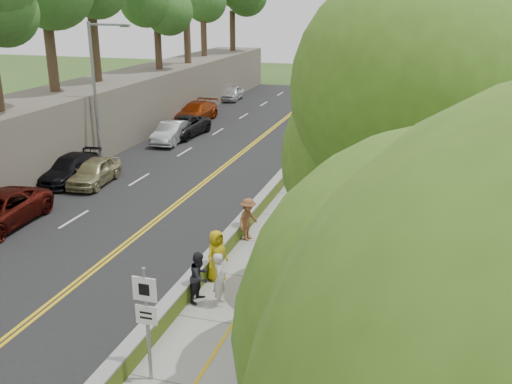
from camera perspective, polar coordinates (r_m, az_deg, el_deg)
ground at (r=18.06m, az=-9.09°, el=-11.98°), size 140.00×140.00×0.00m
road at (r=32.74m, az=-6.36°, el=2.46°), size 11.20×66.00×0.04m
sidewalk at (r=30.60m, az=7.49°, el=1.25°), size 4.20×66.00×0.05m
jersey_barrier at (r=30.94m, az=3.31°, el=2.12°), size 0.42×66.00×0.60m
rock_embankment at (r=36.16m, az=-18.46°, el=6.40°), size 5.00×66.00×4.00m
chainlink_fence at (r=30.08m, az=11.51°, el=2.66°), size 0.04×66.00×2.00m
trees_fenceside at (r=28.92m, az=17.06°, el=13.71°), size 7.00×66.00×14.00m
streetlight at (r=33.23m, az=-15.55°, el=10.30°), size 2.52×0.22×8.00m
signpost at (r=14.34m, az=-10.91°, el=-11.74°), size 0.62×0.09×3.10m
construction_barrel at (r=36.66m, az=11.05°, el=4.86°), size 0.61×0.61×1.01m
concrete_block at (r=17.96m, az=2.44°, el=-10.17°), size 1.43×1.18×0.84m
car_3 at (r=31.45m, az=-18.23°, el=2.24°), size 2.25×4.75×1.34m
car_4 at (r=30.50m, az=-15.86°, el=1.97°), size 1.95×4.07×1.34m
car_5 at (r=38.40m, az=-8.48°, el=5.92°), size 1.75×4.32×1.40m
car_6 at (r=40.13m, az=-7.33°, el=6.51°), size 2.69×5.13×1.38m
car_7 at (r=44.98m, az=-6.01°, el=7.96°), size 2.24×5.21×1.49m
car_8 at (r=54.52m, az=-2.39°, el=9.86°), size 1.84×4.03×1.34m
painter_0 at (r=19.40m, az=-3.97°, el=-6.33°), size 0.86×1.02×1.78m
painter_1 at (r=17.89m, az=-3.61°, el=-8.69°), size 0.52×0.70×1.74m
painter_2 at (r=18.18m, az=-5.65°, el=-8.43°), size 0.74×0.89×1.65m
painter_3 at (r=22.49m, az=-0.80°, el=-2.74°), size 0.91×1.24×1.72m
person_far at (r=41.00m, az=12.50°, el=6.84°), size 1.14×0.58×1.86m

